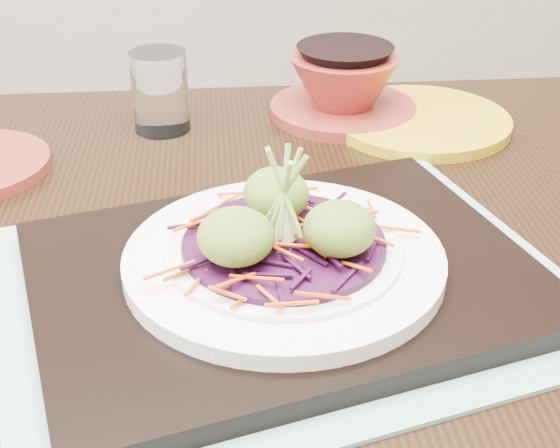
{
  "coord_description": "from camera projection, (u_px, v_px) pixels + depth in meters",
  "views": [
    {
      "loc": [
        -0.0,
        -0.54,
        1.13
      ],
      "look_at": [
        0.07,
        -0.03,
        0.83
      ],
      "focal_mm": 50.0,
      "sensor_mm": 36.0,
      "label": 1
    }
  ],
  "objects": [
    {
      "name": "dining_table",
      "position": [
        246.0,
        365.0,
        0.68
      ],
      "size": [
        1.3,
        0.91,
        0.78
      ],
      "rotation": [
        0.0,
        0.0,
        -0.06
      ],
      "color": "black",
      "rests_on": "ground"
    },
    {
      "name": "carrot_julienne",
      "position": [
        284.0,
        235.0,
        0.58
      ],
      "size": [
        0.19,
        0.19,
        0.01
      ],
      "primitive_type": null,
      "color": "#CC4103",
      "rests_on": "cabbage_bed"
    },
    {
      "name": "placemat",
      "position": [
        284.0,
        287.0,
        0.6
      ],
      "size": [
        0.49,
        0.42,
        0.0
      ],
      "primitive_type": "cube",
      "rotation": [
        0.0,
        0.0,
        0.21
      ],
      "color": "gray",
      "rests_on": "dining_table"
    },
    {
      "name": "water_glass",
      "position": [
        160.0,
        92.0,
        0.85
      ],
      "size": [
        0.08,
        0.08,
        0.09
      ],
      "primitive_type": "cylinder",
      "rotation": [
        0.0,
        0.0,
        0.32
      ],
      "color": "white",
      "rests_on": "dining_table"
    },
    {
      "name": "guacamole_scoops",
      "position": [
        284.0,
        219.0,
        0.57
      ],
      "size": [
        0.13,
        0.12,
        0.04
      ],
      "color": "#597422",
      "rests_on": "cabbage_bed"
    },
    {
      "name": "terracotta_bowl_set",
      "position": [
        343.0,
        89.0,
        0.89
      ],
      "size": [
        0.2,
        0.2,
        0.07
      ],
      "rotation": [
        0.0,
        0.0,
        -0.2
      ],
      "color": "maroon",
      "rests_on": "dining_table"
    },
    {
      "name": "white_plate",
      "position": [
        284.0,
        258.0,
        0.59
      ],
      "size": [
        0.24,
        0.24,
        0.02
      ],
      "color": "white",
      "rests_on": "serving_tray"
    },
    {
      "name": "yellow_plate",
      "position": [
        420.0,
        121.0,
        0.88
      ],
      "size": [
        0.22,
        0.22,
        0.01
      ],
      "primitive_type": "cylinder",
      "rotation": [
        0.0,
        0.0,
        -0.11
      ],
      "color": "#AA8912",
      "rests_on": "dining_table"
    },
    {
      "name": "cabbage_bed",
      "position": [
        284.0,
        244.0,
        0.58
      ],
      "size": [
        0.15,
        0.15,
        0.01
      ],
      "primitive_type": "cylinder",
      "color": "#2D0925",
      "rests_on": "white_plate"
    },
    {
      "name": "serving_tray",
      "position": [
        284.0,
        276.0,
        0.6
      ],
      "size": [
        0.42,
        0.35,
        0.02
      ],
      "primitive_type": "cube",
      "rotation": [
        0.0,
        0.0,
        0.21
      ],
      "color": "black",
      "rests_on": "placemat"
    },
    {
      "name": "scallion_garnish",
      "position": [
        284.0,
        197.0,
        0.56
      ],
      "size": [
        0.06,
        0.06,
        0.08
      ],
      "primitive_type": null,
      "color": "#7EAD45",
      "rests_on": "cabbage_bed"
    }
  ]
}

